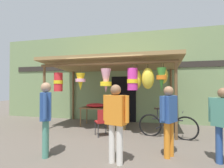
{
  "coord_description": "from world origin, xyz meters",
  "views": [
    {
      "loc": [
        1.69,
        -5.51,
        1.54
      ],
      "look_at": [
        -0.06,
        1.07,
        1.65
      ],
      "focal_mm": 28.28,
      "sensor_mm": 36.0,
      "label": 1
    }
  ],
  "objects_px": {
    "shopper_by_bananas": "(224,120)",
    "folding_chair": "(103,120)",
    "parked_bicycle": "(167,126)",
    "vendor_in_orange": "(116,117)",
    "customer_foreground": "(46,113)",
    "wicker_basket_by_table": "(121,126)",
    "passerby_at_right": "(169,115)",
    "flower_heap_on_table": "(97,105)",
    "display_table": "(97,109)"
  },
  "relations": [
    {
      "from": "vendor_in_orange",
      "to": "customer_foreground",
      "type": "xyz_separation_m",
      "value": [
        -1.59,
        -0.04,
        0.03
      ]
    },
    {
      "from": "folding_chair",
      "to": "wicker_basket_by_table",
      "type": "xyz_separation_m",
      "value": [
        0.35,
        1.04,
        -0.39
      ]
    },
    {
      "from": "customer_foreground",
      "to": "passerby_at_right",
      "type": "bearing_deg",
      "value": 14.14
    },
    {
      "from": "flower_heap_on_table",
      "to": "vendor_in_orange",
      "type": "distance_m",
      "value": 3.5
    },
    {
      "from": "shopper_by_bananas",
      "to": "flower_heap_on_table",
      "type": "bearing_deg",
      "value": 143.74
    },
    {
      "from": "customer_foreground",
      "to": "wicker_basket_by_table",
      "type": "bearing_deg",
      "value": 69.01
    },
    {
      "from": "display_table",
      "to": "folding_chair",
      "type": "height_order",
      "value": "folding_chair"
    },
    {
      "from": "folding_chair",
      "to": "vendor_in_orange",
      "type": "height_order",
      "value": "vendor_in_orange"
    },
    {
      "from": "display_table",
      "to": "flower_heap_on_table",
      "type": "relative_size",
      "value": 1.48
    },
    {
      "from": "parked_bicycle",
      "to": "folding_chair",
      "type": "bearing_deg",
      "value": -169.54
    },
    {
      "from": "display_table",
      "to": "vendor_in_orange",
      "type": "distance_m",
      "value": 3.49
    },
    {
      "from": "flower_heap_on_table",
      "to": "parked_bicycle",
      "type": "relative_size",
      "value": 0.47
    },
    {
      "from": "parked_bicycle",
      "to": "vendor_in_orange",
      "type": "relative_size",
      "value": 1.09
    },
    {
      "from": "parked_bicycle",
      "to": "flower_heap_on_table",
      "type": "bearing_deg",
      "value": 159.14
    },
    {
      "from": "customer_foreground",
      "to": "display_table",
      "type": "bearing_deg",
      "value": 89.06
    },
    {
      "from": "wicker_basket_by_table",
      "to": "passerby_at_right",
      "type": "xyz_separation_m",
      "value": [
        1.54,
        -2.19,
        0.79
      ]
    },
    {
      "from": "display_table",
      "to": "shopper_by_bananas",
      "type": "relative_size",
      "value": 0.79
    },
    {
      "from": "folding_chair",
      "to": "wicker_basket_by_table",
      "type": "distance_m",
      "value": 1.16
    },
    {
      "from": "passerby_at_right",
      "to": "shopper_by_bananas",
      "type": "bearing_deg",
      "value": -7.97
    },
    {
      "from": "flower_heap_on_table",
      "to": "wicker_basket_by_table",
      "type": "height_order",
      "value": "flower_heap_on_table"
    },
    {
      "from": "flower_heap_on_table",
      "to": "passerby_at_right",
      "type": "xyz_separation_m",
      "value": [
        2.6,
        -2.51,
        0.1
      ]
    },
    {
      "from": "flower_heap_on_table",
      "to": "vendor_in_orange",
      "type": "bearing_deg",
      "value": -63.72
    },
    {
      "from": "vendor_in_orange",
      "to": "customer_foreground",
      "type": "bearing_deg",
      "value": -178.43
    },
    {
      "from": "vendor_in_orange",
      "to": "passerby_at_right",
      "type": "xyz_separation_m",
      "value": [
        1.05,
        0.62,
        -0.02
      ]
    },
    {
      "from": "flower_heap_on_table",
      "to": "vendor_in_orange",
      "type": "height_order",
      "value": "vendor_in_orange"
    },
    {
      "from": "wicker_basket_by_table",
      "to": "passerby_at_right",
      "type": "relative_size",
      "value": 0.23
    },
    {
      "from": "flower_heap_on_table",
      "to": "customer_foreground",
      "type": "relative_size",
      "value": 0.49
    },
    {
      "from": "folding_chair",
      "to": "passerby_at_right",
      "type": "xyz_separation_m",
      "value": [
        1.89,
        -1.16,
        0.41
      ]
    },
    {
      "from": "display_table",
      "to": "passerby_at_right",
      "type": "distance_m",
      "value": 3.61
    },
    {
      "from": "vendor_in_orange",
      "to": "passerby_at_right",
      "type": "height_order",
      "value": "vendor_in_orange"
    },
    {
      "from": "shopper_by_bananas",
      "to": "passerby_at_right",
      "type": "relative_size",
      "value": 0.98
    },
    {
      "from": "display_table",
      "to": "flower_heap_on_table",
      "type": "xyz_separation_m",
      "value": [
        -0.01,
        0.01,
        0.16
      ]
    },
    {
      "from": "flower_heap_on_table",
      "to": "folding_chair",
      "type": "relative_size",
      "value": 0.96
    },
    {
      "from": "vendor_in_orange",
      "to": "shopper_by_bananas",
      "type": "height_order",
      "value": "vendor_in_orange"
    },
    {
      "from": "wicker_basket_by_table",
      "to": "shopper_by_bananas",
      "type": "xyz_separation_m",
      "value": [
        2.56,
        -2.34,
        0.77
      ]
    },
    {
      "from": "folding_chair",
      "to": "parked_bicycle",
      "type": "distance_m",
      "value": 1.96
    },
    {
      "from": "wicker_basket_by_table",
      "to": "passerby_at_right",
      "type": "distance_m",
      "value": 2.8
    },
    {
      "from": "vendor_in_orange",
      "to": "wicker_basket_by_table",
      "type": "bearing_deg",
      "value": 99.9
    },
    {
      "from": "customer_foreground",
      "to": "shopper_by_bananas",
      "type": "xyz_separation_m",
      "value": [
        3.66,
        0.52,
        -0.08
      ]
    },
    {
      "from": "parked_bicycle",
      "to": "customer_foreground",
      "type": "xyz_separation_m",
      "value": [
        -2.66,
        -2.18,
        0.62
      ]
    },
    {
      "from": "display_table",
      "to": "vendor_in_orange",
      "type": "bearing_deg",
      "value": -63.79
    },
    {
      "from": "customer_foreground",
      "to": "passerby_at_right",
      "type": "height_order",
      "value": "customer_foreground"
    },
    {
      "from": "flower_heap_on_table",
      "to": "shopper_by_bananas",
      "type": "relative_size",
      "value": 0.53
    },
    {
      "from": "customer_foreground",
      "to": "folding_chair",
      "type": "bearing_deg",
      "value": 67.8
    },
    {
      "from": "parked_bicycle",
      "to": "display_table",
      "type": "bearing_deg",
      "value": 159.32
    },
    {
      "from": "shopper_by_bananas",
      "to": "folding_chair",
      "type": "bearing_deg",
      "value": 155.95
    },
    {
      "from": "folding_chair",
      "to": "wicker_basket_by_table",
      "type": "relative_size",
      "value": 2.33
    },
    {
      "from": "wicker_basket_by_table",
      "to": "flower_heap_on_table",
      "type": "bearing_deg",
      "value": 163.21
    },
    {
      "from": "customer_foreground",
      "to": "passerby_at_right",
      "type": "xyz_separation_m",
      "value": [
        2.64,
        0.66,
        -0.06
      ]
    },
    {
      "from": "folding_chair",
      "to": "shopper_by_bananas",
      "type": "height_order",
      "value": "shopper_by_bananas"
    }
  ]
}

